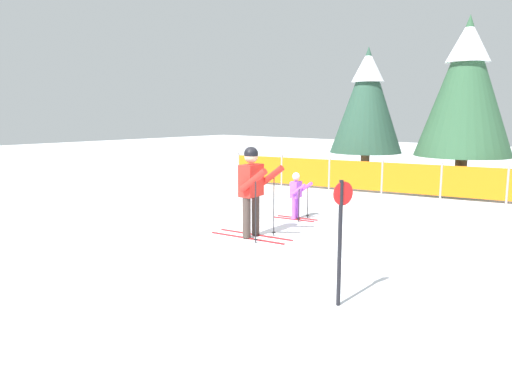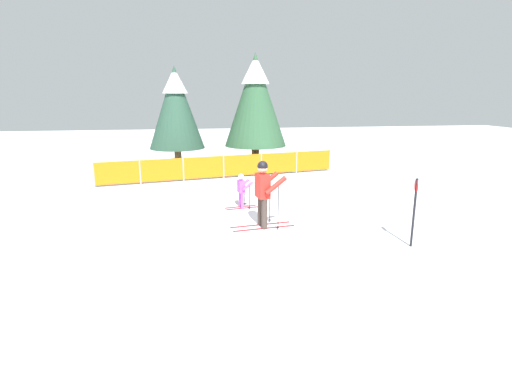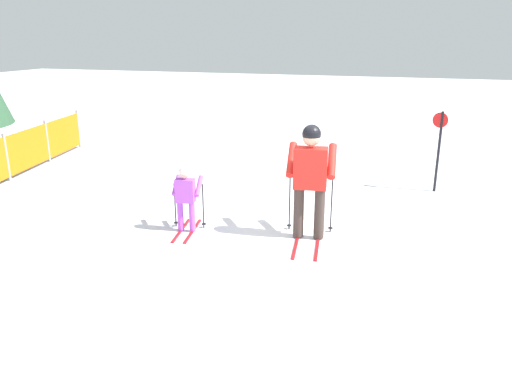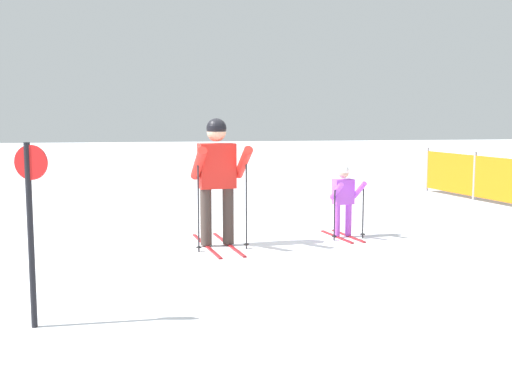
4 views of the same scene
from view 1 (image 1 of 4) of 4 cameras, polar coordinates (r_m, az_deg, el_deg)
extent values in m
plane|color=white|center=(9.34, -1.97, -5.07)|extent=(60.00, 60.00, 0.00)
cube|color=maroon|center=(9.40, -0.05, -4.90)|extent=(1.57, 0.27, 0.02)
cube|color=maroon|center=(9.16, -1.07, -5.28)|extent=(1.57, 0.27, 0.02)
cylinder|color=#3F332D|center=(9.32, -0.05, -2.61)|extent=(0.15, 0.15, 0.75)
cylinder|color=#3F332D|center=(9.07, -1.08, -2.93)|extent=(0.15, 0.15, 0.75)
cube|color=red|center=(9.08, -0.56, 1.34)|extent=(0.33, 0.50, 0.58)
cylinder|color=red|center=(9.19, 1.69, 1.77)|extent=(0.56, 0.19, 0.45)
cylinder|color=red|center=(8.70, -0.30, 1.36)|extent=(0.56, 0.19, 0.45)
sphere|color=#D8AD8C|center=(9.03, -0.57, 4.11)|extent=(0.25, 0.25, 0.25)
sphere|color=black|center=(9.03, -0.57, 4.39)|extent=(0.26, 0.26, 0.26)
cylinder|color=black|center=(9.26, 2.05, -1.50)|extent=(0.02, 0.02, 1.16)
cylinder|color=black|center=(9.37, 2.03, -4.64)|extent=(0.07, 0.07, 0.01)
cylinder|color=black|center=(8.74, -0.05, -2.14)|extent=(0.02, 0.02, 1.16)
cylinder|color=black|center=(8.86, -0.05, -5.45)|extent=(0.07, 0.07, 0.01)
cube|color=maroon|center=(10.92, 4.75, -2.96)|extent=(0.95, 0.22, 0.02)
cube|color=maroon|center=(10.76, 4.33, -3.13)|extent=(0.95, 0.22, 0.02)
cylinder|color=#B24CD8|center=(10.87, 4.77, -1.74)|extent=(0.09, 0.09, 0.45)
cylinder|color=#B24CD8|center=(10.71, 4.34, -1.90)|extent=(0.09, 0.09, 0.45)
cube|color=#B24CD8|center=(10.72, 4.58, 0.28)|extent=(0.21, 0.31, 0.35)
cylinder|color=#B24CD8|center=(10.81, 5.69, 0.52)|extent=(0.34, 0.13, 0.27)
cylinder|color=#B24CD8|center=(10.50, 4.88, 0.28)|extent=(0.34, 0.13, 0.27)
sphere|color=#D8AD8C|center=(10.69, 4.60, 1.69)|extent=(0.15, 0.15, 0.15)
sphere|color=white|center=(10.68, 4.60, 1.83)|extent=(0.16, 0.16, 0.16)
cylinder|color=black|center=(10.89, 5.93, -1.18)|extent=(0.02, 0.02, 0.70)
cylinder|color=black|center=(10.95, 5.90, -2.67)|extent=(0.07, 0.07, 0.01)
cylinder|color=black|center=(10.50, 4.92, -1.55)|extent=(0.02, 0.02, 0.70)
cylinder|color=black|center=(10.56, 4.90, -3.10)|extent=(0.07, 0.07, 0.01)
cylinder|color=gray|center=(16.42, -1.99, 2.81)|extent=(0.06, 0.06, 0.98)
cylinder|color=gray|center=(15.64, 2.96, 2.49)|extent=(0.06, 0.06, 0.98)
cylinder|color=gray|center=(15.00, 8.38, 2.12)|extent=(0.06, 0.06, 0.98)
cylinder|color=gray|center=(14.50, 14.22, 1.70)|extent=(0.06, 0.06, 0.98)
cylinder|color=gray|center=(14.16, 20.41, 1.23)|extent=(0.06, 0.06, 0.98)
cylinder|color=gray|center=(13.99, 26.81, 0.74)|extent=(0.06, 0.06, 0.98)
cube|color=orange|center=(16.01, 0.42, 2.65)|extent=(1.56, 0.33, 0.82)
cube|color=orange|center=(15.30, 5.61, 2.31)|extent=(1.56, 0.33, 0.82)
cube|color=orange|center=(14.73, 11.25, 1.91)|extent=(1.56, 0.33, 0.82)
cube|color=orange|center=(14.31, 17.28, 1.47)|extent=(1.56, 0.33, 0.82)
cube|color=orange|center=(14.05, 23.59, 0.99)|extent=(1.56, 0.33, 0.82)
cylinder|color=#4C3823|center=(17.40, 12.33, 2.90)|extent=(0.30, 0.30, 0.94)
cone|color=#294C3B|center=(17.31, 12.58, 10.20)|extent=(2.39, 2.39, 3.49)
cone|color=white|center=(17.38, 12.71, 13.89)|extent=(1.07, 1.07, 1.05)
cylinder|color=#4C3823|center=(15.55, 22.32, 1.91)|extent=(0.33, 0.33, 1.05)
cone|color=#2D5436|center=(15.46, 22.88, 11.04)|extent=(2.67, 2.67, 3.90)
cone|color=white|center=(15.57, 23.17, 15.63)|extent=(1.20, 1.20, 1.17)
cylinder|color=black|center=(5.97, 9.55, -5.86)|extent=(0.05, 0.05, 1.51)
cylinder|color=red|center=(5.86, 9.93, -0.16)|extent=(0.11, 0.27, 0.28)
camera|label=2|loc=(8.10, -69.30, 9.98)|focal=28.00mm
camera|label=3|loc=(13.75, -26.43, 10.54)|focal=35.00mm
camera|label=4|loc=(6.39, 61.94, -0.53)|focal=45.00mm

